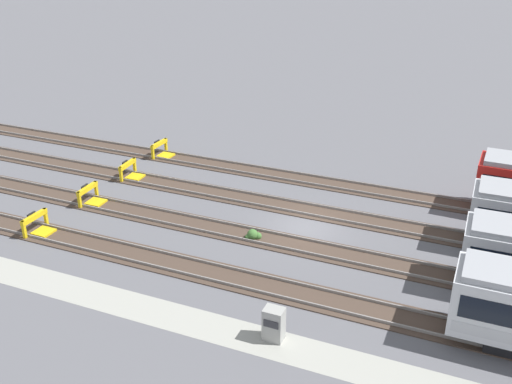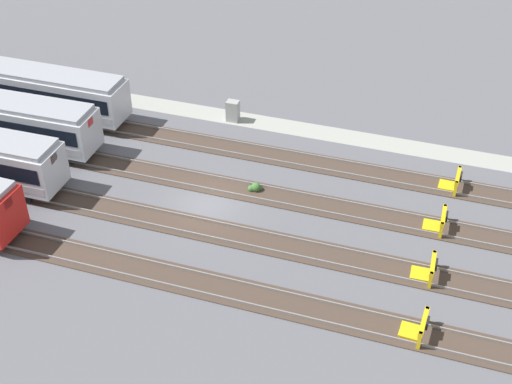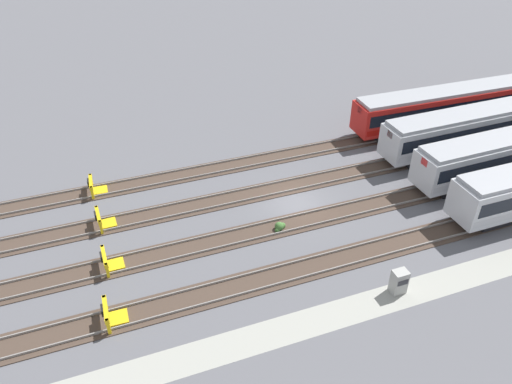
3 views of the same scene
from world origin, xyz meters
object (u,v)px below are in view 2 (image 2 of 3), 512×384
at_px(bumper_stop_middle_track, 427,270).
at_px(bumper_stop_far_inner_track, 418,328).
at_px(bumper_stop_nearest_track, 453,182).
at_px(subway_car_back_row_rightmost, 14,86).
at_px(bumper_stop_near_inner_track, 438,222).
at_px(weed_clump, 255,188).
at_px(electrical_cabinet, 233,111).

height_order(bumper_stop_middle_track, bumper_stop_far_inner_track, same).
bearing_deg(bumper_stop_middle_track, bumper_stop_nearest_track, -93.21).
relative_size(subway_car_back_row_rightmost, bumper_stop_near_inner_track, 8.99).
relative_size(bumper_stop_nearest_track, weed_clump, 2.18).
xyz_separation_m(bumper_stop_nearest_track, bumper_stop_middle_track, (0.50, 8.98, 0.00)).
relative_size(subway_car_back_row_rightmost, weed_clump, 19.58).
bearing_deg(bumper_stop_nearest_track, bumper_stop_middle_track, 86.79).
height_order(bumper_stop_near_inner_track, electrical_cabinet, electrical_cabinet).
xyz_separation_m(subway_car_back_row_rightmost, weed_clump, (-20.45, 4.24, -1.80)).
distance_m(bumper_stop_middle_track, electrical_cabinet, 20.32).
distance_m(bumper_stop_nearest_track, electrical_cabinet, 16.81).
relative_size(electrical_cabinet, weed_clump, 1.74).
bearing_deg(electrical_cabinet, bumper_stop_near_inner_track, 152.95).
bearing_deg(bumper_stop_middle_track, weed_clump, -22.24).
height_order(subway_car_back_row_rightmost, bumper_stop_nearest_track, subway_car_back_row_rightmost).
relative_size(bumper_stop_near_inner_track, weed_clump, 2.18).
distance_m(bumper_stop_near_inner_track, weed_clump, 11.61).
xyz_separation_m(bumper_stop_far_inner_track, electrical_cabinet, (16.00, -17.11, 0.29)).
distance_m(subway_car_back_row_rightmost, weed_clump, 20.96).
bearing_deg(bumper_stop_far_inner_track, weed_clump, -38.30).
bearing_deg(bumper_stop_near_inner_track, subway_car_back_row_rightmost, -7.93).
height_order(subway_car_back_row_rightmost, weed_clump, subway_car_back_row_rightmost).
bearing_deg(bumper_stop_far_inner_track, bumper_stop_nearest_track, -91.73).
bearing_deg(subway_car_back_row_rightmost, bumper_stop_near_inner_track, 172.07).
height_order(bumper_stop_middle_track, electrical_cabinet, electrical_cabinet).
xyz_separation_m(subway_car_back_row_rightmost, bumper_stop_near_inner_track, (-32.05, 4.47, -1.53)).
bearing_deg(bumper_stop_near_inner_track, bumper_stop_far_inner_track, 90.11).
bearing_deg(bumper_stop_nearest_track, electrical_cabinet, -12.60).
bearing_deg(bumper_stop_middle_track, electrical_cabinet, -38.49).
xyz_separation_m(subway_car_back_row_rightmost, bumper_stop_middle_track, (-31.97, 8.95, -1.53)).
distance_m(bumper_stop_middle_track, weed_clump, 12.45).
bearing_deg(electrical_cabinet, bumper_stop_nearest_track, 167.40).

